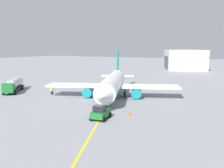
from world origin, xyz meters
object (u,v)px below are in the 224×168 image
at_px(airplane, 112,85).
at_px(pushback_tug, 100,113).
at_px(refueling_worker, 52,91).
at_px(fuel_tanker, 14,85).
at_px(safety_cone_nose, 129,113).

height_order(airplane, pushback_tug, airplane).
distance_m(pushback_tug, refueling_worker, 22.94).
bearing_deg(fuel_tanker, refueling_worker, 99.13).
xyz_separation_m(pushback_tug, refueling_worker, (-11.25, -20.00, -0.19)).
xyz_separation_m(airplane, safety_cone_nose, (11.01, 9.13, -2.37)).
relative_size(airplane, refueling_worker, 16.69).
xyz_separation_m(fuel_tanker, refueling_worker, (-1.71, 10.63, -0.91)).
relative_size(fuel_tanker, pushback_tug, 2.71).
xyz_separation_m(fuel_tanker, pushback_tug, (9.54, 30.63, -0.73)).
relative_size(airplane, safety_cone_nose, 39.45).
bearing_deg(airplane, safety_cone_nose, 39.66).
bearing_deg(refueling_worker, safety_cone_nose, 72.51).
bearing_deg(pushback_tug, refueling_worker, -119.36).
bearing_deg(safety_cone_nose, pushback_tug, -34.94).
distance_m(airplane, refueling_worker, 14.35).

